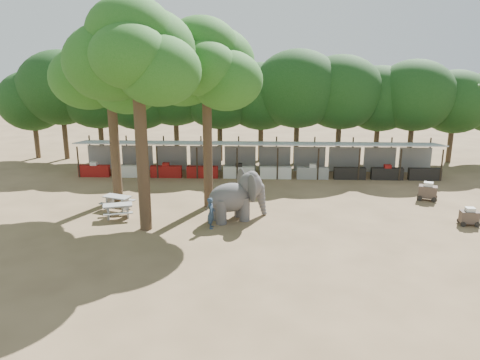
{
  "coord_description": "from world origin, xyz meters",
  "views": [
    {
      "loc": [
        0.06,
        -21.67,
        9.29
      ],
      "look_at": [
        -1.0,
        5.0,
        2.0
      ],
      "focal_mm": 35.0,
      "sensor_mm": 36.0,
      "label": 1
    }
  ],
  "objects_px": {
    "handler": "(211,213)",
    "picnic_table_far": "(117,201)",
    "yard_tree_back": "(204,66)",
    "picnic_table_near": "(118,209)",
    "yard_tree_center": "(135,54)",
    "yard_tree_left": "(108,71)",
    "elephant": "(237,196)",
    "cart_back": "(428,191)",
    "cart_front": "(469,216)"
  },
  "relations": [
    {
      "from": "handler",
      "to": "cart_back",
      "type": "xyz_separation_m",
      "value": [
        13.56,
        5.59,
        -0.28
      ]
    },
    {
      "from": "handler",
      "to": "picnic_table_near",
      "type": "bearing_deg",
      "value": 73.19
    },
    {
      "from": "picnic_table_near",
      "to": "picnic_table_far",
      "type": "relative_size",
      "value": 0.96
    },
    {
      "from": "yard_tree_back",
      "to": "cart_back",
      "type": "bearing_deg",
      "value": 6.68
    },
    {
      "from": "handler",
      "to": "picnic_table_far",
      "type": "distance_m",
      "value": 6.75
    },
    {
      "from": "yard_tree_center",
      "to": "handler",
      "type": "distance_m",
      "value": 9.11
    },
    {
      "from": "yard_tree_back",
      "to": "yard_tree_left",
      "type": "bearing_deg",
      "value": 170.54
    },
    {
      "from": "yard_tree_back",
      "to": "elephant",
      "type": "bearing_deg",
      "value": -49.66
    },
    {
      "from": "picnic_table_far",
      "to": "cart_back",
      "type": "relative_size",
      "value": 1.44
    },
    {
      "from": "yard_tree_center",
      "to": "yard_tree_back",
      "type": "bearing_deg",
      "value": 53.14
    },
    {
      "from": "handler",
      "to": "yard_tree_back",
      "type": "bearing_deg",
      "value": 7.24
    },
    {
      "from": "handler",
      "to": "cart_back",
      "type": "relative_size",
      "value": 1.21
    },
    {
      "from": "yard_tree_center",
      "to": "yard_tree_back",
      "type": "height_order",
      "value": "yard_tree_center"
    },
    {
      "from": "yard_tree_left",
      "to": "cart_back",
      "type": "relative_size",
      "value": 7.67
    },
    {
      "from": "cart_front",
      "to": "elephant",
      "type": "bearing_deg",
      "value": -177.9
    },
    {
      "from": "cart_front",
      "to": "yard_tree_center",
      "type": "bearing_deg",
      "value": -172.17
    },
    {
      "from": "elephant",
      "to": "picnic_table_near",
      "type": "height_order",
      "value": "elephant"
    },
    {
      "from": "yard_tree_left",
      "to": "cart_back",
      "type": "xyz_separation_m",
      "value": [
        20.23,
        0.67,
        -7.61
      ]
    },
    {
      "from": "yard_tree_left",
      "to": "cart_front",
      "type": "bearing_deg",
      "value": -10.55
    },
    {
      "from": "elephant",
      "to": "picnic_table_far",
      "type": "bearing_deg",
      "value": 144.33
    },
    {
      "from": "handler",
      "to": "picnic_table_near",
      "type": "distance_m",
      "value": 5.76
    },
    {
      "from": "yard_tree_left",
      "to": "picnic_table_near",
      "type": "xyz_separation_m",
      "value": [
        1.1,
        -3.49,
        -7.67
      ]
    },
    {
      "from": "yard_tree_left",
      "to": "picnic_table_far",
      "type": "xyz_separation_m",
      "value": [
        0.62,
        -1.95,
        -7.65
      ]
    },
    {
      "from": "yard_tree_back",
      "to": "cart_front",
      "type": "bearing_deg",
      "value": -10.98
    },
    {
      "from": "elephant",
      "to": "cart_back",
      "type": "distance_m",
      "value": 12.88
    },
    {
      "from": "yard_tree_left",
      "to": "elephant",
      "type": "xyz_separation_m",
      "value": [
        8.04,
        -3.4,
        -6.81
      ]
    },
    {
      "from": "picnic_table_near",
      "to": "handler",
      "type": "bearing_deg",
      "value": -31.33
    },
    {
      "from": "elephant",
      "to": "picnic_table_near",
      "type": "bearing_deg",
      "value": 156.15
    },
    {
      "from": "cart_back",
      "to": "yard_tree_back",
      "type": "bearing_deg",
      "value": -152.0
    },
    {
      "from": "elephant",
      "to": "picnic_table_near",
      "type": "xyz_separation_m",
      "value": [
        -6.94,
        -0.09,
        -0.85
      ]
    },
    {
      "from": "yard_tree_back",
      "to": "picnic_table_near",
      "type": "bearing_deg",
      "value": -153.05
    },
    {
      "from": "yard_tree_back",
      "to": "cart_back",
      "type": "distance_m",
      "value": 16.39
    },
    {
      "from": "cart_back",
      "to": "picnic_table_far",
      "type": "bearing_deg",
      "value": -151.07
    },
    {
      "from": "cart_front",
      "to": "handler",
      "type": "bearing_deg",
      "value": -171.6
    },
    {
      "from": "yard_tree_left",
      "to": "picnic_table_far",
      "type": "height_order",
      "value": "yard_tree_left"
    },
    {
      "from": "elephant",
      "to": "handler",
      "type": "relative_size",
      "value": 2.13
    },
    {
      "from": "yard_tree_back",
      "to": "cart_front",
      "type": "distance_m",
      "value": 17.21
    },
    {
      "from": "yard_tree_left",
      "to": "yard_tree_center",
      "type": "distance_m",
      "value": 5.92
    },
    {
      "from": "yard_tree_center",
      "to": "yard_tree_back",
      "type": "xyz_separation_m",
      "value": [
        3.0,
        4.0,
        -0.67
      ]
    },
    {
      "from": "cart_front",
      "to": "picnic_table_near",
      "type": "bearing_deg",
      "value": -176.85
    },
    {
      "from": "handler",
      "to": "yard_tree_center",
      "type": "bearing_deg",
      "value": 88.81
    },
    {
      "from": "handler",
      "to": "picnic_table_far",
      "type": "bearing_deg",
      "value": 61.42
    },
    {
      "from": "cart_back",
      "to": "yard_tree_center",
      "type": "bearing_deg",
      "value": -140.47
    },
    {
      "from": "handler",
      "to": "cart_back",
      "type": "height_order",
      "value": "handler"
    },
    {
      "from": "yard_tree_center",
      "to": "cart_front",
      "type": "xyz_separation_m",
      "value": [
        17.94,
        1.1,
        -8.7
      ]
    },
    {
      "from": "yard_tree_center",
      "to": "picnic_table_far",
      "type": "bearing_deg",
      "value": 128.02
    },
    {
      "from": "yard_tree_left",
      "to": "handler",
      "type": "distance_m",
      "value": 11.07
    },
    {
      "from": "yard_tree_back",
      "to": "picnic_table_near",
      "type": "xyz_separation_m",
      "value": [
        -4.9,
        -2.49,
        -8.01
      ]
    },
    {
      "from": "handler",
      "to": "picnic_table_near",
      "type": "relative_size",
      "value": 0.87
    },
    {
      "from": "yard_tree_left",
      "to": "picnic_table_far",
      "type": "relative_size",
      "value": 5.31
    }
  ]
}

